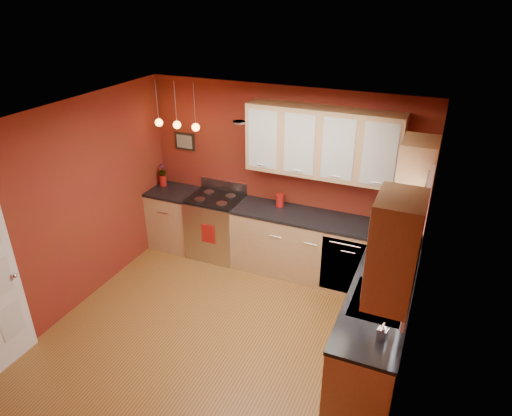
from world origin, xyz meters
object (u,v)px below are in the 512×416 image
at_px(sink, 378,303).
at_px(red_canister, 280,200).
at_px(gas_range, 216,226).
at_px(coffee_maker, 405,222).
at_px(soap_pump, 383,332).

relative_size(sink, red_canister, 3.78).
bearing_deg(gas_range, coffee_maker, 1.42).
relative_size(sink, soap_pump, 3.79).
bearing_deg(soap_pump, red_canister, 129.21).
bearing_deg(sink, coffee_maker, 88.06).
distance_m(gas_range, red_canister, 1.12).
bearing_deg(red_canister, sink, -44.53).
height_order(sink, soap_pump, sink).
distance_m(gas_range, sink, 3.05).
xyz_separation_m(sink, soap_pump, (0.12, -0.55, 0.12)).
bearing_deg(coffee_maker, gas_range, 164.01).
height_order(sink, coffee_maker, coffee_maker).
height_order(gas_range, soap_pump, soap_pump).
distance_m(gas_range, soap_pump, 3.47).
relative_size(gas_range, coffee_maker, 3.80).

